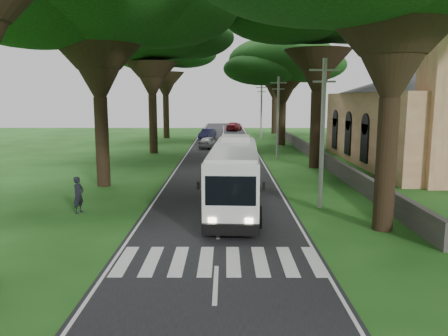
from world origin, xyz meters
The scene contains 18 objects.
ground centered at (0.00, 0.00, 0.00)m, with size 140.00×140.00×0.00m, color #1C4915.
road centered at (0.00, 25.00, 0.01)m, with size 8.00×120.00×0.04m, color black.
crosswalk centered at (0.00, -2.00, 0.00)m, with size 8.00×3.00×0.01m, color silver.
property_wall centered at (9.00, 24.00, 0.60)m, with size 0.35×50.00×1.20m, color #383533.
church centered at (17.86, 21.55, 4.91)m, with size 14.00×24.00×11.60m.
pole_near centered at (5.50, 6.00, 4.18)m, with size 1.60×0.24×8.00m.
pole_mid centered at (5.50, 26.00, 4.18)m, with size 1.60×0.24×8.00m.
pole_far centered at (5.50, 46.00, 4.18)m, with size 1.60×0.24×8.00m.
tree_l_midb centered at (-7.50, 30.00, 12.81)m, with size 14.65×14.65×16.06m.
tree_l_far centered at (-8.50, 48.00, 12.65)m, with size 12.54×12.54×15.55m.
tree_r_mida centered at (8.00, 20.00, 13.28)m, with size 14.45×14.45×16.51m.
tree_r_midb centered at (7.50, 38.00, 10.45)m, with size 13.53×13.53×13.44m.
tree_r_far centered at (8.50, 56.00, 11.84)m, with size 14.61×14.61×15.06m.
coach_bus centered at (0.80, 6.13, 1.84)m, with size 3.14×11.68×3.41m.
distant_car_a centered at (-1.61, 34.71, 0.72)m, with size 1.63×4.05×1.38m, color #A2A2A6.
distant_car_b centered at (-2.31, 46.68, 0.75)m, with size 1.52×4.36×1.44m, color navy.
distant_car_c centered at (1.89, 62.24, 0.78)m, with size 2.11×5.20×1.51m, color maroon.
pedestrian centered at (-7.35, 4.90, 0.96)m, with size 0.70×0.46×1.92m, color black.
Camera 1 is at (0.31, -17.29, 5.97)m, focal length 35.00 mm.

